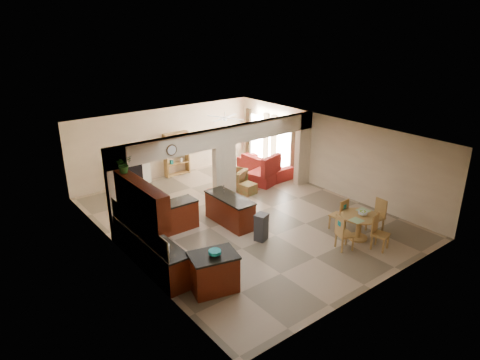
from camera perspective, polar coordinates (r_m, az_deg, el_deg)
floor at (r=14.02m, az=0.36°, el=-4.94°), size 10.00×10.00×0.00m
ceiling at (r=13.05m, az=0.38°, el=6.19°), size 10.00×10.00×0.00m
wall_back at (r=17.49m, az=-9.83°, el=4.95°), size 8.00×0.00×8.00m
wall_front at (r=10.36m, az=17.85°, el=-7.26°), size 8.00×0.00×8.00m
wall_left at (r=11.62m, az=-15.37°, el=-3.82°), size 0.00×10.00×10.00m
wall_right at (r=16.12m, az=11.65°, el=3.46°), size 0.00×10.00×10.00m
partition_left_pier at (r=12.58m, az=-15.92°, el=-1.94°), size 0.60×0.25×2.80m
partition_center_pier at (r=14.33m, az=-2.10°, el=0.40°), size 0.80×0.25×2.20m
partition_right_pier at (r=16.55m, az=8.36°, el=4.12°), size 0.60×0.25×2.80m
partition_header at (r=13.90m, az=-2.18°, el=5.82°), size 8.00×0.25×0.60m
kitchen_counter at (r=12.09m, az=-11.25°, el=-7.40°), size 2.52×3.29×1.48m
upper_cabinets at (r=10.80m, az=-13.08°, el=-2.51°), size 0.35×2.40×0.90m
peninsula at (r=13.42m, az=-1.36°, el=-4.04°), size 0.70×1.85×0.91m
wall_clock at (r=12.77m, az=-9.10°, el=3.97°), size 0.34×0.03×0.34m
rug at (r=16.21m, az=-0.89°, el=-1.24°), size 1.60×1.30×0.01m
fireplace at (r=16.92m, az=-14.16°, el=1.28°), size 1.60×0.35×1.20m
shelving_unit at (r=17.64m, az=-8.46°, el=3.47°), size 1.00×0.32×1.80m
window_a at (r=17.67m, az=5.92°, el=4.63°), size 0.02×0.90×1.90m
window_b at (r=18.88m, az=2.36°, el=5.79°), size 0.02×0.90×1.90m
glazed_door at (r=18.31m, az=4.07°, el=4.78°), size 0.02×0.70×2.10m
drape_a_left at (r=17.23m, az=7.19°, el=4.16°), size 0.10×0.28×2.30m
drape_a_right at (r=18.06m, az=4.52°, el=5.04°), size 0.10×0.28×2.30m
drape_b_left at (r=18.42m, az=3.47°, el=5.38°), size 0.10×0.28×2.30m
drape_b_right at (r=19.31m, az=1.12°, el=6.14°), size 0.10×0.28×2.30m
ceiling_fan at (r=16.32m, az=-2.01°, el=8.30°), size 1.00×1.00×0.10m
kitchen_island at (r=10.33m, az=-3.52°, el=-12.16°), size 1.26×1.03×0.96m
teal_bowl at (r=10.00m, az=-3.38°, el=-9.70°), size 0.30×0.30×0.14m
trash_can at (r=12.50m, az=2.85°, el=-6.43°), size 0.44×0.41×0.76m
dining_table at (r=12.97m, az=15.60°, el=-5.57°), size 1.10×1.10×0.75m
fruit_bowl at (r=12.86m, az=16.05°, el=-4.26°), size 0.27×0.27×0.14m
sofa at (r=17.79m, az=3.30°, el=2.01°), size 2.53×1.03×0.73m
chaise at (r=16.80m, az=3.24°, el=0.39°), size 1.41×1.27×0.47m
armchair at (r=16.23m, az=-0.81°, el=0.20°), size 1.09×1.10×0.75m
ottoman at (r=15.79m, az=1.06°, el=-1.15°), size 0.58×0.58×0.38m
plant at (r=11.32m, az=-15.26°, el=2.03°), size 0.47×0.44×0.45m
chair_north at (r=13.32m, az=13.27°, el=-4.37°), size 0.45×0.45×1.02m
chair_east at (r=13.58m, az=17.89°, el=-4.34°), size 0.46×0.46×1.02m
chair_south at (r=12.59m, az=17.93°, el=-6.41°), size 0.51×0.51×1.02m
chair_west at (r=12.25m, az=13.52°, el=-6.71°), size 0.53×0.53×1.02m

